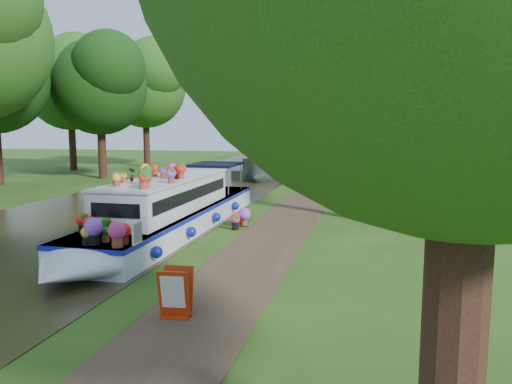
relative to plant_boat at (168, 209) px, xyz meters
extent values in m
plane|color=#254711|center=(2.25, 1.27, -0.85)|extent=(100.00, 100.00, 0.00)
cube|color=black|center=(-3.75, 1.27, -0.84)|extent=(10.00, 100.00, 0.02)
cube|color=#42301F|center=(3.45, 1.27, -0.84)|extent=(2.20, 100.00, 0.03)
cube|color=silver|center=(0.00, 0.85, -0.46)|extent=(2.20, 12.00, 0.75)
cube|color=#0F1991|center=(0.00, 0.85, -0.14)|extent=(2.24, 12.04, 0.12)
cube|color=silver|center=(0.00, 0.05, 0.44)|extent=(1.80, 7.00, 1.05)
cube|color=silver|center=(0.00, 0.05, 1.00)|extent=(1.90, 7.10, 0.06)
cube|color=black|center=(0.91, 0.05, 0.52)|extent=(0.03, 6.40, 0.38)
cube|color=black|center=(-0.91, 0.05, 0.52)|extent=(0.03, 6.40, 0.38)
cube|color=black|center=(0.00, 5.15, 1.07)|extent=(1.90, 2.40, 0.10)
cube|color=white|center=(1.15, -4.55, 0.22)|extent=(0.04, 0.45, 0.55)
imported|color=#1F4E15|center=(-0.61, -1.28, 1.24)|extent=(0.23, 0.16, 0.43)
imported|color=#1F4E15|center=(0.40, -0.29, 1.23)|extent=(0.31, 0.31, 0.41)
cylinder|color=black|center=(6.05, 4.27, 1.42)|extent=(0.56, 0.56, 4.55)
sphere|color=black|center=(6.05, 4.27, 5.38)|extent=(4.80, 4.80, 4.80)
sphere|color=black|center=(7.01, 3.55, 6.34)|extent=(3.60, 3.60, 3.60)
sphere|color=black|center=(5.21, 5.11, 6.10)|extent=(3.84, 3.84, 3.84)
cylinder|color=black|center=(6.75, 16.27, 1.07)|extent=(0.56, 0.56, 3.85)
sphere|color=#1F4E15|center=(6.75, 16.27, 5.10)|extent=(6.00, 6.00, 6.00)
sphere|color=#1F4E15|center=(7.95, 15.37, 6.30)|extent=(4.50, 4.50, 4.50)
sphere|color=#1F4E15|center=(5.70, 17.32, 6.00)|extent=(4.80, 4.80, 4.80)
cylinder|color=black|center=(6.25, 27.27, 1.25)|extent=(0.56, 0.56, 4.20)
sphere|color=black|center=(6.25, 27.27, 5.66)|extent=(6.60, 6.60, 6.60)
sphere|color=black|center=(7.57, 26.28, 6.98)|extent=(4.95, 4.95, 4.95)
sphere|color=black|center=(5.09, 28.42, 6.65)|extent=(5.28, 5.28, 5.28)
cylinder|color=black|center=(7.25, -10.73, 0.90)|extent=(0.56, 0.56, 3.50)
cylinder|color=black|center=(-11.25, 15.27, 1.07)|extent=(0.56, 0.56, 3.85)
sphere|color=black|center=(-11.25, 15.27, 5.17)|extent=(6.20, 6.20, 6.20)
sphere|color=black|center=(-10.01, 14.34, 6.41)|extent=(4.65, 4.65, 4.65)
sphere|color=black|center=(-12.34, 16.35, 6.10)|extent=(4.96, 4.96, 4.96)
cylinder|color=black|center=(-12.75, 25.27, 1.33)|extent=(0.56, 0.56, 4.38)
sphere|color=#1F4E15|center=(-12.75, 25.27, 5.97)|extent=(7.00, 7.00, 7.00)
sphere|color=#1F4E15|center=(-11.35, 24.22, 7.37)|extent=(5.25, 5.25, 5.25)
sphere|color=#1F4E15|center=(-13.98, 26.49, 7.02)|extent=(5.60, 5.60, 5.60)
cylinder|color=black|center=(-16.75, 20.27, 1.25)|extent=(0.56, 0.56, 4.20)
sphere|color=#1F4E15|center=(-16.75, 20.27, 5.73)|extent=(6.80, 6.80, 6.80)
sphere|color=#1F4E15|center=(-15.39, 19.25, 7.09)|extent=(5.10, 5.10, 5.10)
sphere|color=#1F4E15|center=(-17.94, 21.46, 6.75)|extent=(5.44, 5.44, 5.44)
cube|color=black|center=(-0.46, 18.47, -0.51)|extent=(3.72, 6.77, 0.65)
cube|color=black|center=(-0.46, 17.94, 0.19)|extent=(2.57, 4.06, 0.75)
cube|color=#BB2E0D|center=(3.01, -6.73, -0.81)|extent=(0.55, 0.47, 0.03)
cube|color=#BB2E0D|center=(3.01, -6.85, -0.36)|extent=(0.60, 0.29, 0.91)
cube|color=#BB2E0D|center=(3.01, -6.62, -0.36)|extent=(0.60, 0.29, 0.91)
cube|color=white|center=(3.01, -6.88, -0.31)|extent=(0.46, 0.20, 0.64)
imported|color=pink|center=(2.75, 17.43, 0.06)|extent=(0.68, 0.48, 1.77)
imported|color=black|center=(4.15, 23.02, 0.03)|extent=(1.04, 0.97, 1.71)
imported|color=#2E6F21|center=(2.30, 1.83, -0.66)|extent=(0.42, 0.39, 0.39)
camera|label=1|loc=(6.51, -15.14, 2.74)|focal=35.00mm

